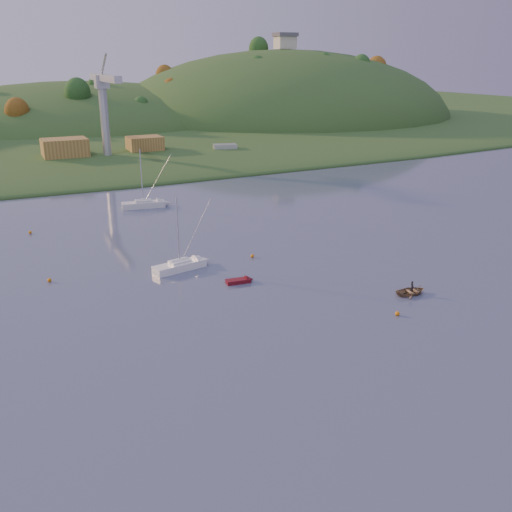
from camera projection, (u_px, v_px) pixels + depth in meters
name	position (u px, v px, depth m)	size (l,w,h in m)	color
ground	(418.00, 411.00, 45.08)	(500.00, 500.00, 0.00)	#3E4866
far_shore	(46.00, 124.00, 240.11)	(620.00, 220.00, 1.50)	#2C5120
shore_slope	(72.00, 144.00, 184.99)	(640.00, 150.00, 7.00)	#2C5120
hill_center	(79.00, 128.00, 227.31)	(140.00, 120.00, 36.00)	#2C5120
hill_right	(284.00, 122.00, 249.94)	(150.00, 130.00, 60.00)	#2C5120
hilltop_house	(285.00, 40.00, 238.96)	(9.00, 7.00, 6.45)	beige
hillside_trees	(63.00, 137.00, 201.95)	(280.00, 50.00, 32.00)	#164017
wharf	(118.00, 159.00, 150.22)	(42.00, 16.00, 2.40)	slate
shed_west	(65.00, 148.00, 144.47)	(11.00, 8.00, 4.80)	olive
shed_east	(145.00, 144.00, 154.19)	(9.00, 7.00, 4.00)	olive
dock_crane	(104.00, 98.00, 140.66)	(3.20, 28.00, 20.30)	#B7B7BC
sailboat_near	(180.00, 265.00, 74.91)	(7.40, 3.55, 9.87)	white
sailboat_far	(143.00, 204.00, 106.19)	(8.13, 3.50, 10.92)	silver
canoe	(412.00, 291.00, 67.23)	(2.70, 3.79, 0.78)	#8C6F4D
paddler	(412.00, 289.00, 67.13)	(0.52, 0.34, 1.42)	black
red_tender	(243.00, 280.00, 70.90)	(3.64, 1.58, 1.20)	#5D0D15
work_vessel	(225.00, 153.00, 158.83)	(15.72, 8.56, 3.83)	slate
buoy_0	(397.00, 314.00, 61.69)	(0.50, 0.50, 0.50)	orange
buoy_1	(252.00, 256.00, 79.67)	(0.50, 0.50, 0.50)	orange
buoy_2	(49.00, 280.00, 70.98)	(0.50, 0.50, 0.50)	orange
buoy_3	(30.00, 232.00, 90.45)	(0.50, 0.50, 0.50)	orange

